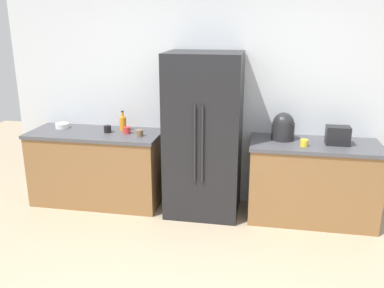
% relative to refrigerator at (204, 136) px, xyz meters
% --- Properties ---
extents(kitchen_back_panel, '(5.11, 0.10, 2.81)m').
position_rel_refrigerator_xyz_m(kitchen_back_panel, '(0.11, 0.40, 0.50)').
color(kitchen_back_panel, silver).
rests_on(kitchen_back_panel, ground_plane).
extents(counter_left, '(1.56, 0.65, 0.88)m').
position_rel_refrigerator_xyz_m(counter_left, '(-1.30, 0.02, -0.47)').
color(counter_left, olive).
rests_on(counter_left, ground_plane).
extents(counter_right, '(1.38, 0.65, 0.88)m').
position_rel_refrigerator_xyz_m(counter_right, '(1.21, 0.02, -0.47)').
color(counter_right, olive).
rests_on(counter_right, ground_plane).
extents(refrigerator, '(0.82, 0.68, 1.82)m').
position_rel_refrigerator_xyz_m(refrigerator, '(0.00, 0.00, 0.00)').
color(refrigerator, black).
rests_on(refrigerator, ground_plane).
extents(toaster, '(0.24, 0.16, 0.20)m').
position_rel_refrigerator_xyz_m(toaster, '(1.42, 0.02, 0.07)').
color(toaster, black).
rests_on(toaster, counter_right).
extents(rice_cooker, '(0.25, 0.25, 0.30)m').
position_rel_refrigerator_xyz_m(rice_cooker, '(0.86, 0.10, 0.11)').
color(rice_cooker, '#262628').
rests_on(rice_cooker, counter_right).
extents(bottle_a, '(0.08, 0.08, 0.24)m').
position_rel_refrigerator_xyz_m(bottle_a, '(-0.99, 0.15, 0.06)').
color(bottle_a, orange).
rests_on(bottle_a, counter_left).
extents(cup_a, '(0.08, 0.08, 0.07)m').
position_rel_refrigerator_xyz_m(cup_a, '(-0.72, -0.05, 0.01)').
color(cup_a, brown).
rests_on(cup_a, counter_left).
extents(cup_b, '(0.08, 0.08, 0.08)m').
position_rel_refrigerator_xyz_m(cup_b, '(-0.90, 0.03, 0.01)').
color(cup_b, red).
rests_on(cup_b, counter_left).
extents(cup_c, '(0.08, 0.08, 0.07)m').
position_rel_refrigerator_xyz_m(cup_c, '(1.08, -0.11, 0.01)').
color(cup_c, yellow).
rests_on(cup_c, counter_right).
extents(cup_d, '(0.09, 0.09, 0.08)m').
position_rel_refrigerator_xyz_m(cup_d, '(-1.14, 0.03, 0.01)').
color(cup_d, black).
rests_on(cup_d, counter_left).
extents(bowl_a, '(0.16, 0.16, 0.06)m').
position_rel_refrigerator_xyz_m(bowl_a, '(-1.76, 0.12, -0.00)').
color(bowl_a, white).
rests_on(bowl_a, counter_left).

